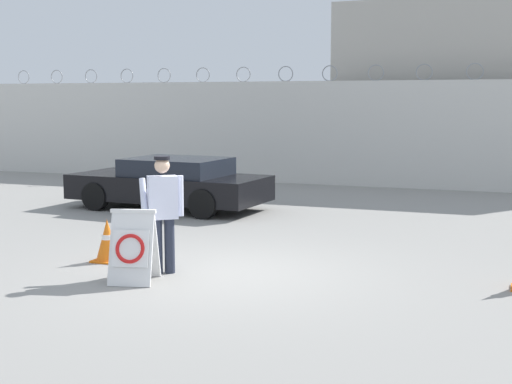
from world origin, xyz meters
The scene contains 7 objects.
ground_plane centered at (0.00, 0.00, 0.00)m, with size 90.00×90.00×0.00m, color gray.
perimeter_wall centered at (0.00, 11.15, 1.53)m, with size 36.00×0.30×3.50m.
building_block centered at (2.74, 15.39, 2.72)m, with size 8.69×6.41×5.44m.
barricade_sign centered at (-1.01, -0.87, 0.51)m, with size 0.74×0.77×1.02m.
security_guard centered at (-0.86, -0.27, 0.95)m, with size 0.66×0.45×1.71m.
traffic_cone_mid centered at (-2.04, 0.11, 0.33)m, with size 0.42×0.42×0.67m.
parked_car_front_coupe centered at (-3.56, 5.25, 0.60)m, with size 4.65×2.26×1.18m.
Camera 1 is at (3.94, -9.33, 2.53)m, focal length 50.00 mm.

